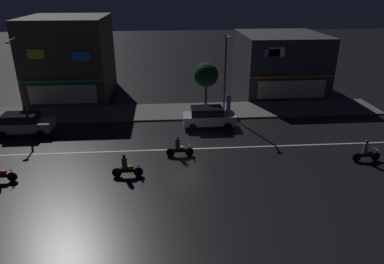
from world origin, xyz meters
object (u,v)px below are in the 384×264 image
(streetlamp_west, at_px, (20,72))
(traffic_cone, at_px, (211,120))
(parked_car_near_kerb, at_px, (208,117))
(parked_car_trailing, at_px, (23,123))
(streetlamp_mid, at_px, (226,68))
(pedestrian_on_sidewalk, at_px, (229,104))
(motorcycle_opposite_lane, at_px, (126,167))
(motorcycle_trailing_far, at_px, (179,148))
(motorcycle_following, at_px, (366,152))

(streetlamp_west, relative_size, traffic_cone, 12.38)
(parked_car_near_kerb, relative_size, parked_car_trailing, 1.00)
(streetlamp_mid, height_order, pedestrian_on_sidewalk, streetlamp_mid)
(pedestrian_on_sidewalk, height_order, motorcycle_opposite_lane, pedestrian_on_sidewalk)
(pedestrian_on_sidewalk, bearing_deg, streetlamp_mid, -175.79)
(streetlamp_west, relative_size, streetlamp_mid, 0.97)
(motorcycle_opposite_lane, bearing_deg, traffic_cone, -121.25)
(pedestrian_on_sidewalk, bearing_deg, traffic_cone, -114.42)
(pedestrian_on_sidewalk, relative_size, parked_car_near_kerb, 0.43)
(streetlamp_west, height_order, traffic_cone, streetlamp_west)
(streetlamp_mid, relative_size, motorcycle_trailing_far, 3.69)
(streetlamp_mid, distance_m, motorcycle_trailing_far, 9.96)
(pedestrian_on_sidewalk, bearing_deg, motorcycle_trailing_far, -104.30)
(pedestrian_on_sidewalk, distance_m, motorcycle_following, 12.32)
(motorcycle_opposite_lane, xyz_separation_m, motorcycle_trailing_far, (3.33, 2.54, 0.00))
(pedestrian_on_sidewalk, relative_size, motorcycle_opposite_lane, 0.97)
(streetlamp_mid, relative_size, motorcycle_opposite_lane, 3.69)
(pedestrian_on_sidewalk, distance_m, motorcycle_opposite_lane, 13.36)
(traffic_cone, bearing_deg, pedestrian_on_sidewalk, 48.99)
(motorcycle_following, bearing_deg, streetlamp_west, -26.13)
(streetlamp_west, xyz_separation_m, motorcycle_opposite_lane, (9.54, -10.75, -3.54))
(pedestrian_on_sidewalk, relative_size, traffic_cone, 3.36)
(parked_car_near_kerb, xyz_separation_m, parked_car_trailing, (-14.64, -0.41, 0.00))
(streetlamp_west, bearing_deg, parked_car_trailing, -75.24)
(parked_car_near_kerb, height_order, traffic_cone, parked_car_near_kerb)
(parked_car_near_kerb, bearing_deg, traffic_cone, -116.41)
(pedestrian_on_sidewalk, xyz_separation_m, parked_car_trailing, (-16.81, -3.18, -0.13))
(motorcycle_following, xyz_separation_m, traffic_cone, (-9.39, 7.63, -0.36))
(pedestrian_on_sidewalk, relative_size, parked_car_trailing, 0.43)
(streetlamp_mid, height_order, motorcycle_following, streetlamp_mid)
(traffic_cone, bearing_deg, parked_car_near_kerb, -116.41)
(pedestrian_on_sidewalk, xyz_separation_m, parked_car_near_kerb, (-2.16, -2.78, -0.13))
(pedestrian_on_sidewalk, xyz_separation_m, motorcycle_trailing_far, (-4.82, -8.05, -0.37))
(pedestrian_on_sidewalk, bearing_deg, streetlamp_west, -163.94)
(motorcycle_following, relative_size, motorcycle_trailing_far, 1.00)
(streetlamp_mid, xyz_separation_m, motorcycle_trailing_far, (-4.45, -8.13, -3.65))
(pedestrian_on_sidewalk, xyz_separation_m, traffic_cone, (-1.83, -2.10, -0.72))
(motorcycle_opposite_lane, bearing_deg, motorcycle_following, -171.43)
(parked_car_near_kerb, bearing_deg, pedestrian_on_sidewalk, -127.90)
(parked_car_trailing, bearing_deg, parked_car_near_kerb, -178.41)
(streetlamp_mid, relative_size, pedestrian_on_sidewalk, 3.79)
(parked_car_near_kerb, relative_size, traffic_cone, 7.82)
(parked_car_near_kerb, height_order, parked_car_trailing, same)
(streetlamp_west, height_order, streetlamp_mid, streetlamp_mid)
(streetlamp_mid, relative_size, motorcycle_following, 3.69)
(streetlamp_mid, bearing_deg, parked_car_trailing, -168.77)
(pedestrian_on_sidewalk, height_order, motorcycle_trailing_far, pedestrian_on_sidewalk)
(streetlamp_mid, height_order, motorcycle_opposite_lane, streetlamp_mid)
(motorcycle_opposite_lane, relative_size, traffic_cone, 3.45)
(motorcycle_trailing_far, relative_size, traffic_cone, 3.45)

